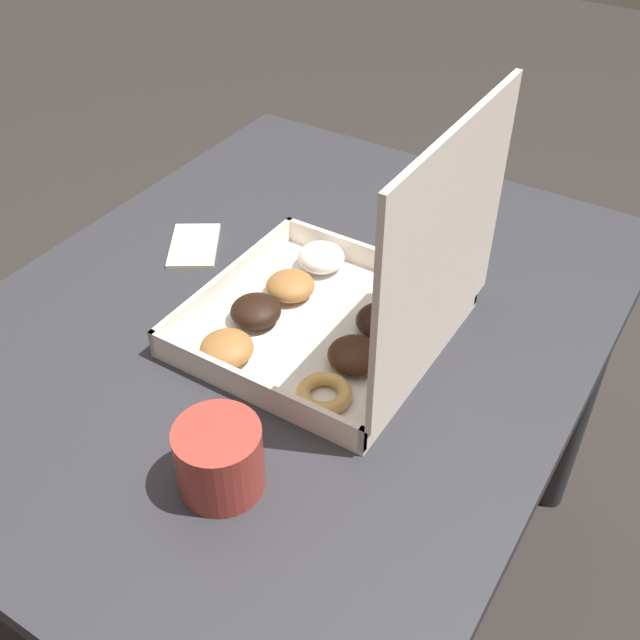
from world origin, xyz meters
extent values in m
plane|color=#2D2826|center=(0.00, 0.00, 0.00)|extent=(8.00, 8.00, 0.00)
cube|color=#2D2D33|center=(0.00, 0.00, 0.69)|extent=(1.04, 0.81, 0.03)
cylinder|color=#2D2D33|center=(-0.47, -0.36, 0.34)|extent=(0.06, 0.06, 0.67)
cylinder|color=#2D2D33|center=(-0.47, 0.36, 0.34)|extent=(0.06, 0.06, 0.67)
cube|color=silver|center=(0.01, 0.06, 0.71)|extent=(0.33, 0.32, 0.01)
cube|color=silver|center=(0.01, -0.10, 0.73)|extent=(0.33, 0.01, 0.04)
cube|color=silver|center=(0.01, 0.21, 0.73)|extent=(0.33, 0.01, 0.04)
cube|color=silver|center=(-0.15, 0.06, 0.73)|extent=(0.01, 0.32, 0.04)
cube|color=silver|center=(0.17, 0.06, 0.73)|extent=(0.01, 0.32, 0.04)
cube|color=silver|center=(0.01, 0.22, 0.90)|extent=(0.33, 0.01, 0.30)
ellipsoid|color=white|center=(-0.11, -0.01, 0.73)|extent=(0.07, 0.07, 0.04)
ellipsoid|color=#9E6633|center=(-0.03, -0.02, 0.73)|extent=(0.07, 0.07, 0.03)
ellipsoid|color=black|center=(0.05, -0.02, 0.73)|extent=(0.07, 0.07, 0.04)
ellipsoid|color=#9E6633|center=(0.13, -0.01, 0.73)|extent=(0.07, 0.07, 0.03)
torus|color=#381E11|center=(-0.11, 0.14, 0.72)|extent=(0.07, 0.07, 0.02)
ellipsoid|color=black|center=(-0.03, 0.13, 0.73)|extent=(0.07, 0.07, 0.03)
ellipsoid|color=#381E11|center=(0.05, 0.13, 0.73)|extent=(0.07, 0.07, 0.03)
torus|color=tan|center=(0.12, 0.13, 0.72)|extent=(0.07, 0.07, 0.02)
cylinder|color=#A3382D|center=(0.29, 0.10, 0.75)|extent=(0.10, 0.10, 0.08)
cylinder|color=black|center=(0.29, 0.10, 0.78)|extent=(0.08, 0.08, 0.01)
cube|color=beige|center=(-0.06, -0.22, 0.71)|extent=(0.14, 0.12, 0.01)
camera|label=1|loc=(0.67, 0.47, 1.37)|focal=42.00mm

